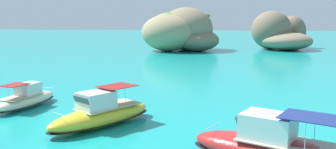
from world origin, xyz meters
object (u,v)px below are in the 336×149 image
motorboat_cream (26,99)px  motorboat_yellow (101,114)px  islet_small (280,34)px  islet_large (180,31)px

motorboat_cream → motorboat_yellow: 9.30m
islet_small → motorboat_yellow: bearing=-109.6°
islet_large → motorboat_yellow: islet_large is taller
islet_large → motorboat_cream: size_ratio=2.95×
islet_large → motorboat_yellow: (0.04, -60.08, -3.73)m
islet_large → islet_small: islet_large is taller
islet_small → motorboat_cream: 70.30m
islet_large → motorboat_cream: islet_large is taller
motorboat_yellow → islet_large: bearing=90.0°
motorboat_cream → islet_large: bearing=81.7°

